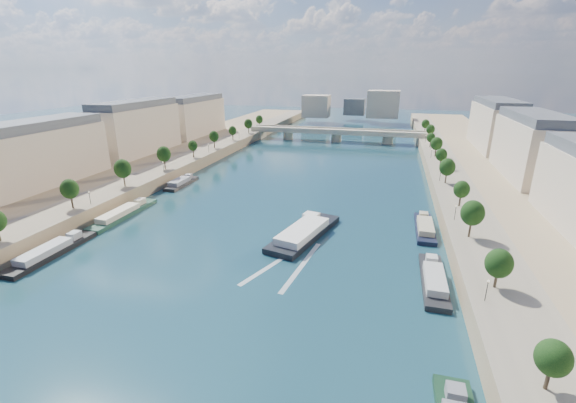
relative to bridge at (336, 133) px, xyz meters
The scene contains 17 objects.
ground 124.94m from the bridge, 90.00° to the right, with size 700.00×700.00×0.00m, color #0C2735.
quay_left 144.14m from the bridge, 119.97° to the right, with size 44.00×520.00×5.00m, color #9E8460.
quay_right 144.14m from the bridge, 60.03° to the right, with size 44.00×520.00×5.00m, color #9E8460.
pave_left 137.24m from the bridge, 114.54° to the right, with size 14.00×520.00×0.10m, color gray.
pave_right 137.24m from the bridge, 65.46° to the right, with size 14.00×520.00×0.10m, color gray.
trees_left 134.70m from the bridge, 114.12° to the right, with size 4.80×268.80×8.26m.
trees_right 127.45m from the bridge, 64.41° to the right, with size 4.80×268.80×8.26m.
lamps_left 144.73m from the bridge, 111.27° to the right, with size 0.36×200.36×4.28m.
lamps_right 130.86m from the bridge, 66.34° to the right, with size 0.36×200.36×4.28m.
buildings_left 141.73m from the bridge, 126.99° to the right, with size 16.00×226.00×23.20m.
buildings_right 141.73m from the bridge, 53.01° to the right, with size 16.00×226.00×23.20m.
skyline 95.22m from the bridge, 88.07° to the left, with size 79.00×42.00×22.00m.
bridge is the anchor object (origin of this frame).
tour_barge 150.74m from the bridge, 85.08° to the right, with size 15.66×31.42×4.10m.
wake 167.25m from the bridge, 85.56° to the right, with size 13.77×25.95×0.04m.
moored_barges_left 187.40m from the bridge, 104.06° to the right, with size 5.00×152.29×3.60m.
moored_barges_right 193.08m from the bridge, 76.37° to the right, with size 5.00×122.25×3.60m.
Camera 1 is at (34.02, -20.80, 44.08)m, focal length 24.00 mm.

